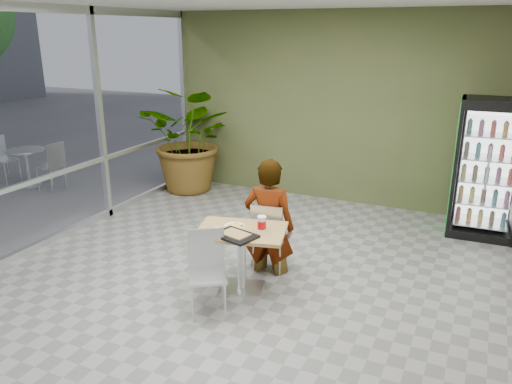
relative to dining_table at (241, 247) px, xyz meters
The scene contains 13 objects.
ground 0.55m from the dining_table, 116.50° to the left, with size 7.00×7.00×0.00m, color gray.
room_envelope 1.07m from the dining_table, 116.50° to the left, with size 6.00×7.00×3.20m, color #BCB6A9, non-canonical shape.
storefront_frame 3.23m from the dining_table, behind, with size 0.10×7.00×3.20m, color silver, non-canonical shape.
dining_table is the anchor object (origin of this frame).
chair_far 0.57m from the dining_table, 81.53° to the left, with size 0.44×0.44×0.89m.
chair_near 0.53m from the dining_table, 107.31° to the right, with size 0.54×0.54×0.88m.
seated_woman 0.61m from the dining_table, 83.16° to the left, with size 0.64×0.41×1.73m, color black.
pizza_plate 0.26m from the dining_table, 157.98° to the left, with size 0.31×0.23×0.03m.
soda_cup 0.38m from the dining_table, 13.60° to the left, with size 0.10×0.10×0.18m.
napkin_stack 0.34m from the dining_table, 140.79° to the right, with size 0.15×0.15×0.02m, color white.
cafeteria_tray 0.31m from the dining_table, 81.21° to the right, with size 0.44×0.32×0.03m, color black.
beverage_fridge 3.85m from the dining_table, 50.94° to the left, with size 0.93×0.73×1.98m.
potted_plant 3.95m from the dining_table, 130.05° to the left, with size 1.75×1.51×1.94m, color #285D25.
Camera 1 is at (2.39, -4.69, 2.87)m, focal length 35.00 mm.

